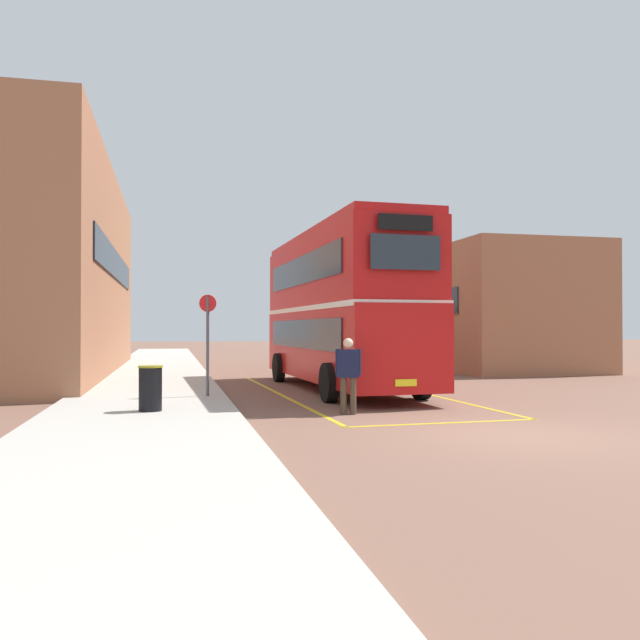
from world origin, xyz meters
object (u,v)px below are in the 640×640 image
single_deck_bus (352,332)px  double_decker_bus (340,307)px  pedestrian_boarding (348,370)px  bus_stop_sign (208,335)px  litter_bin (150,388)px

single_deck_bus → double_decker_bus: bearing=-107.3°
pedestrian_boarding → bus_stop_sign: bus_stop_sign is taller
litter_bin → pedestrian_boarding: bearing=-6.1°
single_deck_bus → litter_bin: bearing=-116.8°
single_deck_bus → pedestrian_boarding: (-5.84, -20.21, -0.69)m
single_deck_bus → litter_bin: size_ratio=8.72×
bus_stop_sign → litter_bin: bearing=-115.7°
double_decker_bus → litter_bin: (-5.44, -5.12, -1.90)m
litter_bin → bus_stop_sign: bearing=64.3°
double_decker_bus → pedestrian_boarding: double_decker_bus is taller
pedestrian_boarding → bus_stop_sign: size_ratio=0.64×
double_decker_bus → pedestrian_boarding: (-1.27, -5.56, -1.56)m
double_decker_bus → single_deck_bus: 15.36m
pedestrian_boarding → bus_stop_sign: 4.34m
single_deck_bus → pedestrian_boarding: bearing=-106.1°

